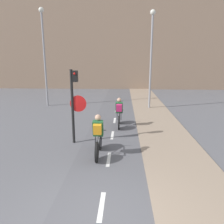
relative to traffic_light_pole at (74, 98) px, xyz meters
name	(u,v)px	position (x,y,z in m)	size (l,w,h in m)	color
ground_plane	(99,222)	(1.49, -4.57, -1.88)	(120.00, 120.00, 0.00)	#5B5B60
bike_lane	(99,222)	(1.49, -4.56, -1.87)	(2.37, 60.00, 0.02)	#56565B
building_row_background	(120,37)	(1.49, 19.71, 4.28)	(60.00, 5.20, 12.31)	#89705B
traffic_light_pole	(74,98)	(0.00, 0.00, 0.00)	(0.67, 0.25, 3.03)	black
street_lamp_far	(44,48)	(-3.76, 7.40, 2.33)	(0.36, 0.36, 6.91)	gray
street_lamp_sidewalk	(151,50)	(3.81, 6.84, 2.15)	(0.36, 0.36, 6.57)	gray
cyclist_near	(98,137)	(1.09, -1.25, -1.16)	(0.46, 1.75, 1.54)	black
cyclist_far	(119,113)	(1.76, 2.30, -1.16)	(0.46, 1.71, 1.52)	black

